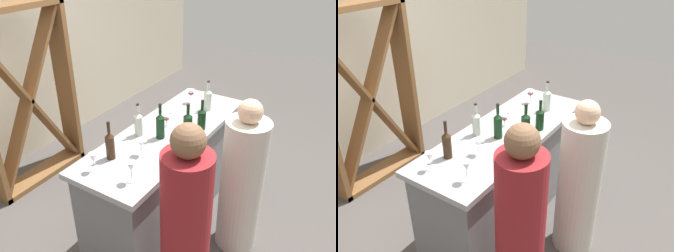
% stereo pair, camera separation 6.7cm
% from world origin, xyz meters
% --- Properties ---
extents(ground_plane, '(12.00, 12.00, 0.00)m').
position_xyz_m(ground_plane, '(0.00, 0.00, 0.00)').
color(ground_plane, '#4C4744').
extents(back_wall, '(8.00, 0.10, 2.80)m').
position_xyz_m(back_wall, '(0.00, 2.20, 1.40)').
color(back_wall, beige).
rests_on(back_wall, ground).
extents(bar_counter, '(1.99, 0.70, 0.99)m').
position_xyz_m(bar_counter, '(0.00, 0.00, 0.50)').
color(bar_counter, slate).
rests_on(bar_counter, ground).
extents(wine_rack, '(1.15, 0.28, 2.00)m').
position_xyz_m(wine_rack, '(-0.24, 1.65, 1.00)').
color(wine_rack, brown).
rests_on(wine_rack, ground).
extents(wine_bottle_leftmost_amber_brown, '(0.07, 0.07, 0.33)m').
position_xyz_m(wine_bottle_leftmost_amber_brown, '(-0.62, 0.15, 1.11)').
color(wine_bottle_leftmost_amber_brown, '#331E0F').
rests_on(wine_bottle_leftmost_amber_brown, bar_counter).
extents(wine_bottle_second_left_clear_pale, '(0.07, 0.07, 0.31)m').
position_xyz_m(wine_bottle_second_left_clear_pale, '(-0.20, 0.18, 1.10)').
color(wine_bottle_second_left_clear_pale, '#B7C6B2').
rests_on(wine_bottle_second_left_clear_pale, bar_counter).
extents(wine_bottle_center_dark_green, '(0.08, 0.08, 0.33)m').
position_xyz_m(wine_bottle_center_dark_green, '(-0.14, -0.01, 1.11)').
color(wine_bottle_center_dark_green, black).
rests_on(wine_bottle_center_dark_green, bar_counter).
extents(wine_bottle_second_right_dark_green, '(0.08, 0.08, 0.30)m').
position_xyz_m(wine_bottle_second_right_dark_green, '(0.04, -0.18, 1.10)').
color(wine_bottle_second_right_dark_green, black).
rests_on(wine_bottle_second_right_dark_green, bar_counter).
extents(wine_bottle_rightmost_dark_green, '(0.08, 0.08, 0.29)m').
position_xyz_m(wine_bottle_rightmost_dark_green, '(0.20, -0.24, 1.10)').
color(wine_bottle_rightmost_dark_green, black).
rests_on(wine_bottle_rightmost_dark_green, bar_counter).
extents(wine_bottle_far_right_clear_pale, '(0.08, 0.08, 0.31)m').
position_xyz_m(wine_bottle_far_right_clear_pale, '(0.60, -0.10, 1.11)').
color(wine_bottle_far_right_clear_pale, '#B7C6B2').
rests_on(wine_bottle_far_right_clear_pale, bar_counter).
extents(wine_glass_near_left, '(0.07, 0.07, 0.17)m').
position_xyz_m(wine_glass_near_left, '(-0.77, -0.17, 1.11)').
color(wine_glass_near_left, white).
rests_on(wine_glass_near_left, bar_counter).
extents(wine_glass_near_center, '(0.08, 0.08, 0.14)m').
position_xyz_m(wine_glass_near_center, '(-0.45, -0.03, 1.09)').
color(wine_glass_near_center, white).
rests_on(wine_glass_near_center, bar_counter).
extents(wine_glass_near_right, '(0.07, 0.07, 0.15)m').
position_xyz_m(wine_glass_near_right, '(0.01, 0.02, 1.10)').
color(wine_glass_near_right, white).
rests_on(wine_glass_near_right, bar_counter).
extents(wine_glass_far_left, '(0.07, 0.07, 0.14)m').
position_xyz_m(wine_glass_far_left, '(0.10, 0.06, 1.09)').
color(wine_glass_far_left, white).
rests_on(wine_glass_far_left, bar_counter).
extents(wine_glass_far_center, '(0.07, 0.07, 0.15)m').
position_xyz_m(wine_glass_far_center, '(0.66, 0.13, 1.09)').
color(wine_glass_far_center, white).
rests_on(wine_glass_far_center, bar_counter).
extents(wine_glass_far_right, '(0.07, 0.07, 0.15)m').
position_xyz_m(wine_glass_far_right, '(-0.82, 0.15, 1.10)').
color(wine_glass_far_right, white).
rests_on(wine_glass_far_right, bar_counter).
extents(person_left_guest, '(0.48, 0.48, 1.47)m').
position_xyz_m(person_left_guest, '(0.02, -0.74, 0.67)').
color(person_left_guest, beige).
rests_on(person_left_guest, ground).
extents(person_center_guest, '(0.46, 0.46, 1.58)m').
position_xyz_m(person_center_guest, '(-0.76, -0.63, 0.73)').
color(person_center_guest, maroon).
rests_on(person_center_guest, ground).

